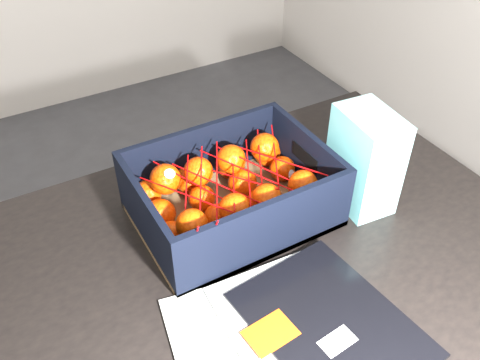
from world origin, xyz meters
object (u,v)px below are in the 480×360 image
magazine_stack (294,336)px  table (229,316)px  retail_carton (364,160)px  produce_crate (232,198)px

magazine_stack → table: bearing=102.2°
magazine_stack → retail_carton: size_ratio=1.91×
table → produce_crate: bearing=58.4°
table → retail_carton: retail_carton is taller
magazine_stack → produce_crate: size_ratio=1.07×
table → retail_carton: bearing=9.7°
table → retail_carton: 0.39m
magazine_stack → retail_carton: 0.37m
produce_crate → table: bearing=-121.6°
retail_carton → produce_crate: bearing=166.2°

